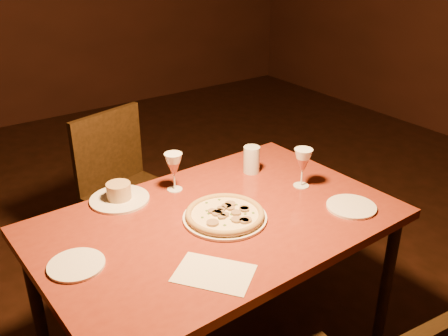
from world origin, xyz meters
TOP-DOWN VIEW (x-y plane):
  - dining_table at (-0.20, -0.01)m, footprint 1.36×0.91m
  - chair_far at (-0.20, 0.82)m, footprint 0.51×0.51m
  - pizza_plate at (-0.18, -0.03)m, footprint 0.32×0.32m
  - ramekin_saucer at (-0.44, 0.32)m, footprint 0.24×0.24m
  - wine_glass_far at (-0.21, 0.28)m, footprint 0.07×0.07m
  - wine_glass_right at (0.24, -0.00)m, footprint 0.08×0.08m
  - water_tumbler at (0.15, 0.23)m, footprint 0.07×0.07m
  - side_plate_left at (-0.73, 0.00)m, footprint 0.18×0.18m
  - side_plate_near at (0.27, -0.25)m, footprint 0.19×0.19m
  - menu_card at (-0.39, -0.28)m, footprint 0.28×0.29m

SIDE VIEW (x-z plane):
  - chair_far at x=-0.20m, z-range 0.06..0.92m
  - dining_table at x=-0.20m, z-range 0.29..1.01m
  - menu_card at x=-0.39m, z-range 0.71..0.71m
  - side_plate_left at x=-0.73m, z-range 0.71..0.72m
  - side_plate_near at x=0.27m, z-range 0.71..0.72m
  - pizza_plate at x=-0.18m, z-range 0.71..0.75m
  - ramekin_saucer at x=-0.44m, z-range 0.70..0.77m
  - water_tumbler at x=0.15m, z-range 0.71..0.83m
  - wine_glass_far at x=-0.21m, z-range 0.71..0.88m
  - wine_glass_right at x=0.24m, z-range 0.71..0.88m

